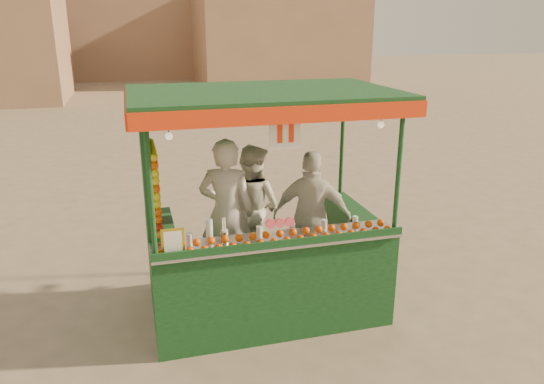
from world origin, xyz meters
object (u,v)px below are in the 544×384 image
object	(u,v)px
vendor_left	(227,213)
juice_cart	(260,247)
vendor_middle	(253,207)
vendor_right	(312,217)

from	to	relation	value
vendor_left	juice_cart	bearing A→B (deg)	161.28
vendor_middle	vendor_right	world-z (taller)	same
vendor_middle	vendor_right	xyz separation A→B (m)	(0.60, -0.51, 0.00)
vendor_right	juice_cart	bearing A→B (deg)	35.07
juice_cart	vendor_middle	xyz separation A→B (m)	(0.06, 0.63, 0.26)
vendor_right	vendor_left	bearing A→B (deg)	15.43
vendor_left	vendor_middle	xyz separation A→B (m)	(0.39, 0.35, -0.09)
juice_cart	vendor_middle	world-z (taller)	juice_cart
vendor_left	vendor_middle	bearing A→B (deg)	-115.44
juice_cart	vendor_middle	bearing A→B (deg)	84.25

